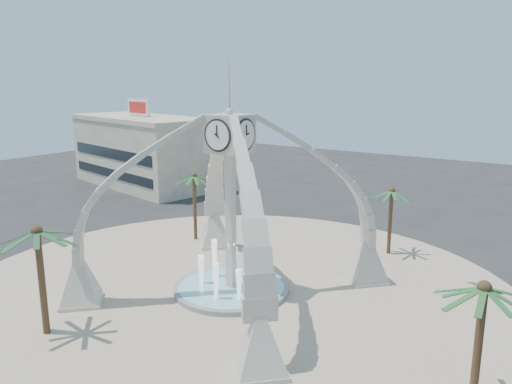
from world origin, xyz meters
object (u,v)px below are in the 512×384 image
Objects in this scene: palm_east at (484,289)px; clock_tower at (230,202)px; palm_north at (392,192)px; fountain at (231,288)px; palm_south at (37,233)px; palm_west at (194,177)px.

clock_tower is at bearing 167.20° from palm_east.
fountain is at bearing -115.16° from palm_north.
palm_east reaches higher than palm_north.
palm_east reaches higher than fountain.
palm_east is 0.92× the size of palm_south.
clock_tower is 2.24× the size of fountain.
palm_west is at bearing 103.35° from palm_south.
palm_south is at bearing -76.65° from palm_west.
palm_west is (-9.73, 7.50, 5.63)m from fountain.
clock_tower reaches higher than palm_south.
palm_north is (6.42, 13.68, -1.06)m from clock_tower.
palm_south is at bearing -116.63° from clock_tower.
palm_east is at bearing -59.91° from palm_north.
palm_north is at bearing 64.84° from clock_tower.
palm_north is at bearing 64.19° from palm_south.
palm_south reaches higher than palm_north.
fountain is 1.20× the size of palm_west.
palm_east is at bearing -23.20° from palm_west.
palm_east is 23.02m from palm_south.
clock_tower is at bearing 63.37° from palm_south.
palm_west is (-9.73, 7.50, -0.57)m from clock_tower.
clock_tower is 15.15m from palm_north.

